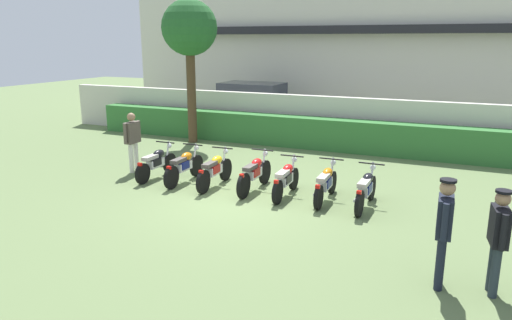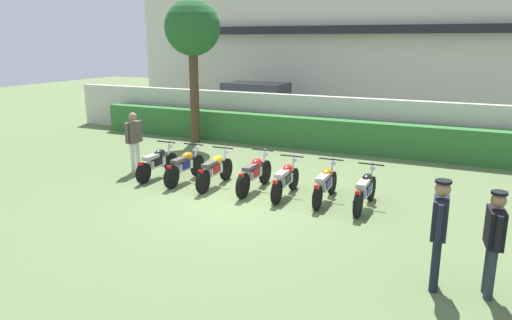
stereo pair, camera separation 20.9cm
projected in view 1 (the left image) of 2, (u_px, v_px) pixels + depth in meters
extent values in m
plane|color=#607547|center=(234.00, 203.00, 11.28)|extent=(60.00, 60.00, 0.00)
cube|color=beige|center=(371.00, 39.00, 24.00)|extent=(23.65, 6.00, 7.57)
cube|color=black|center=(357.00, 29.00, 21.03)|extent=(19.87, 0.50, 0.36)
cube|color=beige|center=(321.00, 121.00, 17.33)|extent=(22.47, 0.30, 1.77)
cube|color=#337033|center=(315.00, 133.00, 16.80)|extent=(17.98, 0.70, 1.08)
cube|color=silver|center=(256.00, 109.00, 21.22)|extent=(4.54, 1.95, 1.00)
cube|color=#2D333D|center=(252.00, 90.00, 21.10)|extent=(2.74, 1.76, 0.65)
cylinder|color=black|center=(297.00, 117.00, 21.47)|extent=(0.68, 0.23, 0.68)
cylinder|color=black|center=(281.00, 124.00, 19.85)|extent=(0.68, 0.23, 0.68)
cylinder|color=black|center=(235.00, 113.00, 22.78)|extent=(0.68, 0.23, 0.68)
cylinder|color=black|center=(215.00, 119.00, 21.16)|extent=(0.68, 0.23, 0.68)
cylinder|color=#4C3823|center=(192.00, 96.00, 17.55)|extent=(0.33, 0.33, 3.45)
sphere|color=#235B28|center=(189.00, 27.00, 16.96)|extent=(1.98, 1.98, 1.98)
cylinder|color=black|center=(170.00, 163.00, 13.81)|extent=(0.09, 0.56, 0.56)
cylinder|color=black|center=(143.00, 174.00, 12.68)|extent=(0.09, 0.56, 0.56)
cube|color=silver|center=(155.00, 163.00, 13.16)|extent=(0.20, 0.60, 0.22)
ellipsoid|color=black|center=(159.00, 154.00, 13.26)|extent=(0.22, 0.44, 0.22)
cube|color=#B2ADA3|center=(150.00, 158.00, 12.91)|extent=(0.20, 0.52, 0.10)
cube|color=red|center=(140.00, 164.00, 12.53)|extent=(0.10, 0.08, 0.08)
cylinder|color=silver|center=(167.00, 153.00, 13.65)|extent=(0.05, 0.23, 0.65)
cylinder|color=black|center=(165.00, 142.00, 13.49)|extent=(0.60, 0.04, 0.04)
sphere|color=silver|center=(169.00, 146.00, 13.70)|extent=(0.14, 0.14, 0.14)
cylinder|color=silver|center=(147.00, 169.00, 13.02)|extent=(0.07, 0.55, 0.07)
cube|color=black|center=(154.00, 162.00, 13.11)|extent=(0.24, 0.36, 0.20)
cylinder|color=black|center=(197.00, 166.00, 13.41)|extent=(0.10, 0.61, 0.61)
cylinder|color=black|center=(171.00, 177.00, 12.26)|extent=(0.10, 0.61, 0.61)
cube|color=silver|center=(183.00, 166.00, 12.75)|extent=(0.21, 0.60, 0.22)
ellipsoid|color=orange|center=(186.00, 157.00, 12.85)|extent=(0.23, 0.44, 0.22)
cube|color=#4C4742|center=(178.00, 161.00, 12.50)|extent=(0.21, 0.52, 0.10)
cube|color=red|center=(169.00, 168.00, 12.10)|extent=(0.10, 0.08, 0.08)
cylinder|color=silver|center=(195.00, 155.00, 13.25)|extent=(0.05, 0.23, 0.65)
cylinder|color=black|center=(193.00, 145.00, 13.09)|extent=(0.60, 0.05, 0.04)
sphere|color=silver|center=(196.00, 148.00, 13.30)|extent=(0.14, 0.14, 0.14)
cylinder|color=silver|center=(175.00, 173.00, 12.61)|extent=(0.08, 0.55, 0.07)
cube|color=navy|center=(182.00, 165.00, 12.70)|extent=(0.25, 0.36, 0.20)
cylinder|color=black|center=(226.00, 169.00, 13.02)|extent=(0.10, 0.61, 0.60)
cylinder|color=black|center=(203.00, 182.00, 11.89)|extent=(0.10, 0.61, 0.60)
cube|color=silver|center=(214.00, 170.00, 12.37)|extent=(0.21, 0.60, 0.22)
ellipsoid|color=yellow|center=(217.00, 160.00, 12.47)|extent=(0.23, 0.45, 0.22)
cube|color=#4C4742|center=(210.00, 164.00, 12.12)|extent=(0.21, 0.52, 0.10)
cube|color=red|center=(201.00, 172.00, 11.73)|extent=(0.10, 0.08, 0.08)
cylinder|color=silver|center=(224.00, 159.00, 12.86)|extent=(0.06, 0.23, 0.65)
cylinder|color=black|center=(222.00, 148.00, 12.70)|extent=(0.60, 0.05, 0.04)
sphere|color=silver|center=(226.00, 151.00, 12.91)|extent=(0.14, 0.14, 0.14)
cylinder|color=silver|center=(205.00, 177.00, 12.23)|extent=(0.08, 0.55, 0.07)
cube|color=#A51414|center=(213.00, 169.00, 12.32)|extent=(0.25, 0.37, 0.20)
cylinder|color=black|center=(265.00, 172.00, 12.71)|extent=(0.10, 0.63, 0.63)
cylinder|color=black|center=(244.00, 186.00, 11.52)|extent=(0.10, 0.63, 0.63)
cube|color=silver|center=(254.00, 173.00, 12.04)|extent=(0.21, 0.60, 0.22)
ellipsoid|color=red|center=(257.00, 163.00, 12.13)|extent=(0.22, 0.44, 0.22)
cube|color=#4C4742|center=(250.00, 167.00, 11.78)|extent=(0.20, 0.52, 0.10)
cube|color=red|center=(242.00, 176.00, 11.36)|extent=(0.10, 0.08, 0.08)
cylinder|color=silver|center=(264.00, 161.00, 12.56)|extent=(0.05, 0.23, 0.65)
cylinder|color=black|center=(262.00, 150.00, 12.40)|extent=(0.60, 0.04, 0.04)
sphere|color=silver|center=(265.00, 154.00, 12.61)|extent=(0.14, 0.14, 0.14)
cylinder|color=silver|center=(246.00, 180.00, 11.89)|extent=(0.08, 0.55, 0.07)
cube|color=#A51414|center=(253.00, 172.00, 11.98)|extent=(0.24, 0.36, 0.20)
cylinder|color=black|center=(294.00, 179.00, 12.23)|extent=(0.11, 0.57, 0.56)
cylinder|color=black|center=(278.00, 192.00, 11.14)|extent=(0.11, 0.57, 0.56)
cube|color=silver|center=(285.00, 180.00, 11.60)|extent=(0.22, 0.61, 0.22)
ellipsoid|color=red|center=(288.00, 169.00, 11.70)|extent=(0.23, 0.45, 0.22)
cube|color=beige|center=(282.00, 174.00, 11.35)|extent=(0.21, 0.53, 0.10)
cube|color=red|center=(276.00, 182.00, 10.99)|extent=(0.10, 0.08, 0.08)
cylinder|color=silver|center=(293.00, 167.00, 12.07)|extent=(0.06, 0.23, 0.65)
cylinder|color=black|center=(292.00, 156.00, 11.91)|extent=(0.60, 0.05, 0.04)
sphere|color=silver|center=(294.00, 159.00, 12.13)|extent=(0.14, 0.14, 0.14)
cylinder|color=silver|center=(277.00, 187.00, 11.46)|extent=(0.09, 0.55, 0.07)
cube|color=black|center=(285.00, 178.00, 11.55)|extent=(0.25, 0.37, 0.20)
cylinder|color=black|center=(332.00, 182.00, 11.92)|extent=(0.10, 0.57, 0.56)
cylinder|color=black|center=(319.00, 197.00, 10.78)|extent=(0.10, 0.57, 0.56)
cube|color=silver|center=(325.00, 184.00, 11.27)|extent=(0.22, 0.60, 0.22)
ellipsoid|color=orange|center=(328.00, 173.00, 11.37)|extent=(0.23, 0.45, 0.22)
cube|color=#B2ADA3|center=(323.00, 178.00, 11.01)|extent=(0.21, 0.52, 0.10)
cube|color=red|center=(318.00, 187.00, 10.62)|extent=(0.10, 0.08, 0.08)
cylinder|color=silver|center=(332.00, 171.00, 11.76)|extent=(0.06, 0.23, 0.65)
cylinder|color=black|center=(331.00, 159.00, 11.60)|extent=(0.60, 0.05, 0.04)
sphere|color=silver|center=(333.00, 163.00, 11.82)|extent=(0.14, 0.14, 0.14)
cylinder|color=silver|center=(317.00, 192.00, 11.12)|extent=(0.08, 0.55, 0.07)
cube|color=navy|center=(325.00, 182.00, 11.21)|extent=(0.25, 0.37, 0.20)
cylinder|color=black|center=(372.00, 188.00, 11.43)|extent=(0.10, 0.59, 0.59)
cylinder|color=black|center=(359.00, 204.00, 10.33)|extent=(0.10, 0.59, 0.59)
cube|color=silver|center=(366.00, 190.00, 10.80)|extent=(0.21, 0.60, 0.22)
ellipsoid|color=black|center=(368.00, 178.00, 10.90)|extent=(0.23, 0.44, 0.22)
cube|color=#B2ADA3|center=(364.00, 183.00, 10.55)|extent=(0.21, 0.52, 0.10)
cube|color=red|center=(359.00, 193.00, 10.18)|extent=(0.10, 0.08, 0.08)
cylinder|color=silver|center=(372.00, 176.00, 11.28)|extent=(0.05, 0.23, 0.65)
cylinder|color=black|center=(372.00, 164.00, 11.12)|extent=(0.60, 0.04, 0.04)
sphere|color=silver|center=(373.00, 167.00, 11.33)|extent=(0.14, 0.14, 0.14)
cylinder|color=silver|center=(357.00, 198.00, 10.66)|extent=(0.08, 0.55, 0.07)
cube|color=navy|center=(365.00, 188.00, 10.75)|extent=(0.25, 0.36, 0.20)
cylinder|color=silver|center=(136.00, 157.00, 13.92)|extent=(0.13, 0.13, 0.86)
cylinder|color=silver|center=(131.00, 158.00, 13.72)|extent=(0.13, 0.13, 0.86)
cube|color=brown|center=(132.00, 133.00, 13.64)|extent=(0.22, 0.50, 0.61)
cylinder|color=brown|center=(139.00, 130.00, 13.91)|extent=(0.09, 0.09, 0.58)
cylinder|color=brown|center=(125.00, 134.00, 13.38)|extent=(0.09, 0.09, 0.58)
sphere|color=#9E7556|center=(131.00, 117.00, 13.54)|extent=(0.23, 0.23, 0.23)
cylinder|color=black|center=(440.00, 264.00, 7.26)|extent=(0.13, 0.13, 0.85)
cylinder|color=black|center=(440.00, 258.00, 7.46)|extent=(0.13, 0.13, 0.85)
cube|color=black|center=(445.00, 217.00, 7.18)|extent=(0.24, 0.51, 0.60)
cylinder|color=black|center=(445.00, 222.00, 6.91)|extent=(0.09, 0.09, 0.57)
cylinder|color=black|center=(445.00, 209.00, 7.45)|extent=(0.09, 0.09, 0.57)
sphere|color=#9E7556|center=(448.00, 188.00, 7.07)|extent=(0.23, 0.23, 0.23)
cylinder|color=black|center=(448.00, 181.00, 7.04)|extent=(0.24, 0.24, 0.04)
cylinder|color=#28333D|center=(495.00, 272.00, 7.06)|extent=(0.13, 0.13, 0.80)
cylinder|color=#28333D|center=(492.00, 266.00, 7.25)|extent=(0.13, 0.13, 0.80)
cube|color=black|center=(499.00, 226.00, 6.99)|extent=(0.28, 0.49, 0.57)
cylinder|color=black|center=(504.00, 233.00, 6.72)|extent=(0.09, 0.09, 0.54)
cylinder|color=black|center=(496.00, 219.00, 7.25)|extent=(0.09, 0.09, 0.54)
sphere|color=#9E7556|center=(503.00, 199.00, 6.88)|extent=(0.22, 0.22, 0.22)
cylinder|color=black|center=(504.00, 192.00, 6.86)|extent=(0.23, 0.23, 0.04)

